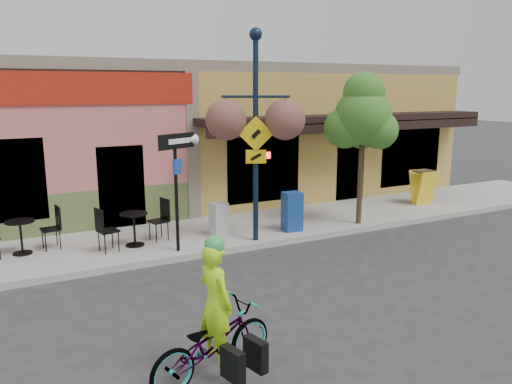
% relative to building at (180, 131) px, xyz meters
% --- Properties ---
extents(ground, '(90.00, 90.00, 0.00)m').
position_rel_building_xyz_m(ground, '(0.00, -7.50, -2.25)').
color(ground, '#2D2D30').
rests_on(ground, ground).
extents(sidewalk, '(24.00, 3.00, 0.15)m').
position_rel_building_xyz_m(sidewalk, '(0.00, -5.50, -2.17)').
color(sidewalk, '#9E9B93').
rests_on(sidewalk, ground).
extents(curb, '(24.00, 0.12, 0.15)m').
position_rel_building_xyz_m(curb, '(0.00, -6.95, -2.17)').
color(curb, '#A8A59E').
rests_on(curb, ground).
extents(building, '(18.20, 8.20, 4.50)m').
position_rel_building_xyz_m(building, '(0.00, 0.00, 0.00)').
color(building, '#C46261').
rests_on(building, ground).
extents(bicycle, '(1.99, 1.10, 0.99)m').
position_rel_building_xyz_m(bicycle, '(-3.45, -11.49, -1.75)').
color(bicycle, maroon).
rests_on(bicycle, ground).
extents(cyclist_rider, '(0.51, 0.66, 1.60)m').
position_rel_building_xyz_m(cyclist_rider, '(-3.40, -11.49, -1.45)').
color(cyclist_rider, '#B6FC1A').
rests_on(cyclist_rider, ground).
extents(lamp_post, '(1.70, 1.21, 4.94)m').
position_rel_building_xyz_m(lamp_post, '(-0.40, -6.72, 0.37)').
color(lamp_post, '#101D32').
rests_on(lamp_post, sidewalk).
extents(one_way_sign, '(1.02, 0.62, 2.65)m').
position_rel_building_xyz_m(one_way_sign, '(-2.34, -6.66, -0.77)').
color(one_way_sign, black).
rests_on(one_way_sign, sidewalk).
extents(cafe_set_left, '(1.75, 1.04, 0.99)m').
position_rel_building_xyz_m(cafe_set_left, '(-5.49, -5.31, -1.60)').
color(cafe_set_left, black).
rests_on(cafe_set_left, sidewalk).
extents(cafe_set_right, '(1.86, 1.24, 1.02)m').
position_rel_building_xyz_m(cafe_set_right, '(-3.12, -5.85, -1.59)').
color(cafe_set_right, black).
rests_on(cafe_set_right, sidewalk).
extents(newspaper_box_blue, '(0.47, 0.43, 1.00)m').
position_rel_building_xyz_m(newspaper_box_blue, '(0.80, -6.41, -1.60)').
color(newspaper_box_blue, navy).
rests_on(newspaper_box_blue, sidewalk).
extents(newspaper_box_grey, '(0.44, 0.41, 0.82)m').
position_rel_building_xyz_m(newspaper_box_grey, '(-1.04, -5.95, -1.69)').
color(newspaper_box_grey, '#B7B7B7').
rests_on(newspaper_box_grey, sidewalk).
extents(street_tree, '(2.10, 2.10, 4.08)m').
position_rel_building_xyz_m(street_tree, '(2.77, -6.64, -0.06)').
color(street_tree, '#3D7A26').
rests_on(street_tree, sidewalk).
extents(sandwich_board, '(0.67, 0.51, 1.08)m').
position_rel_building_xyz_m(sandwich_board, '(6.02, -5.91, -1.56)').
color(sandwich_board, yellow).
rests_on(sandwich_board, sidewalk).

